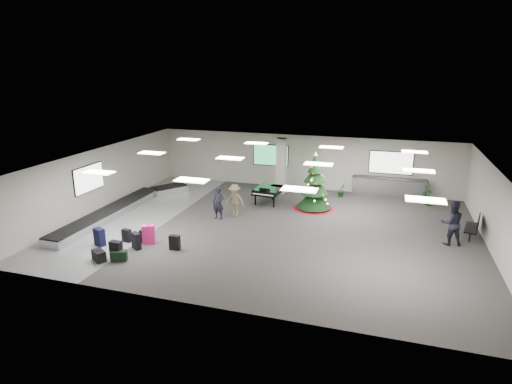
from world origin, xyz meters
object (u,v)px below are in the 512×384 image
(baggage_carousel, at_px, (123,208))
(bench, at_px, (475,226))
(service_counter, at_px, (389,187))
(potted_plant_right, at_px, (429,197))
(christmas_tree, at_px, (314,190))
(potted_plant_left, at_px, (342,190))
(traveler_a, at_px, (218,203))
(traveler_b, at_px, (235,200))
(traveler_bench, at_px, (452,223))
(grand_piano, at_px, (268,191))
(pink_suitcase, at_px, (149,234))

(baggage_carousel, height_order, bench, bench)
(service_counter, bearing_deg, baggage_carousel, -152.33)
(service_counter, bearing_deg, potted_plant_right, -24.12)
(christmas_tree, distance_m, bench, 7.49)
(christmas_tree, relative_size, potted_plant_left, 3.67)
(christmas_tree, distance_m, traveler_a, 5.04)
(traveler_b, xyz_separation_m, potted_plant_right, (9.29, 4.62, -0.36))
(traveler_a, distance_m, traveler_bench, 10.33)
(grand_piano, xyz_separation_m, potted_plant_right, (8.25, 2.22, -0.27))
(baggage_carousel, bearing_deg, traveler_bench, 1.87)
(traveler_bench, bearing_deg, traveler_b, -17.51)
(baggage_carousel, bearing_deg, grand_piano, 28.28)
(pink_suitcase, distance_m, traveler_a, 4.01)
(traveler_b, distance_m, traveler_bench, 9.77)
(service_counter, relative_size, traveler_bench, 2.15)
(christmas_tree, bearing_deg, service_counter, 42.57)
(baggage_carousel, height_order, potted_plant_right, potted_plant_right)
(baggage_carousel, relative_size, potted_plant_left, 11.81)
(traveler_b, bearing_deg, baggage_carousel, -163.20)
(traveler_b, bearing_deg, potted_plant_left, 50.09)
(bench, distance_m, potted_plant_left, 7.48)
(service_counter, xyz_separation_m, potted_plant_right, (2.08, -0.93, -0.11))
(christmas_tree, bearing_deg, pink_suitcase, -131.84)
(pink_suitcase, distance_m, christmas_tree, 8.73)
(pink_suitcase, xyz_separation_m, bench, (13.07, 4.74, 0.13))
(baggage_carousel, bearing_deg, traveler_b, 11.86)
(pink_suitcase, distance_m, potted_plant_left, 11.38)
(baggage_carousel, bearing_deg, potted_plant_left, 29.75)
(service_counter, xyz_separation_m, traveler_a, (-7.81, -6.23, 0.26))
(potted_plant_left, height_order, potted_plant_right, potted_plant_right)
(service_counter, height_order, potted_plant_left, service_counter)
(traveler_b, relative_size, potted_plant_left, 1.94)
(traveler_b, bearing_deg, pink_suitcase, -112.74)
(bench, xyz_separation_m, traveler_b, (-10.82, -0.44, 0.26))
(bench, relative_size, traveler_bench, 0.83)
(bench, bearing_deg, service_counter, 137.92)
(potted_plant_right, bearing_deg, service_counter, 155.88)
(traveler_a, relative_size, potted_plant_left, 1.95)
(traveler_bench, bearing_deg, potted_plant_left, -60.36)
(bench, height_order, traveler_a, traveler_a)
(baggage_carousel, relative_size, traveler_a, 6.04)
(bench, height_order, traveler_bench, traveler_bench)
(grand_piano, relative_size, traveler_b, 1.15)
(christmas_tree, height_order, traveler_bench, christmas_tree)
(service_counter, relative_size, bench, 2.57)
(service_counter, relative_size, traveler_a, 2.52)
(potted_plant_left, bearing_deg, grand_piano, -147.68)
(bench, bearing_deg, traveler_a, -161.66)
(baggage_carousel, height_order, traveler_bench, traveler_bench)
(christmas_tree, xyz_separation_m, potted_plant_left, (1.13, 2.53, -0.62))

